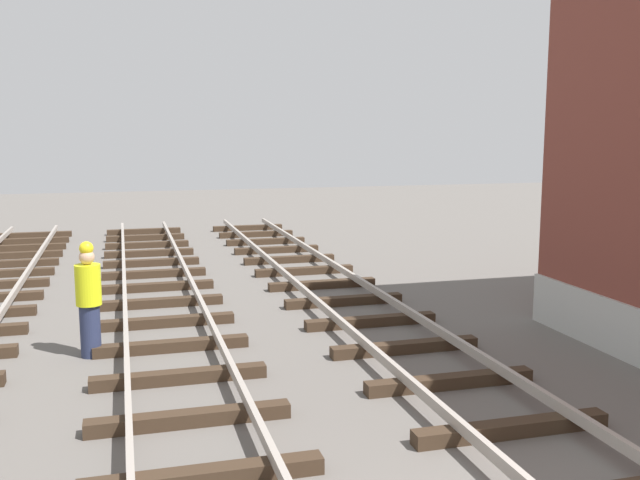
# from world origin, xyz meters

# --- Properties ---
(track_worker_foreground) EXTENTS (0.40, 0.40, 1.87)m
(track_worker_foreground) POSITION_xyz_m (-4.02, 7.84, 0.93)
(track_worker_foreground) COLOR #262D4C
(track_worker_foreground) RESTS_ON ground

